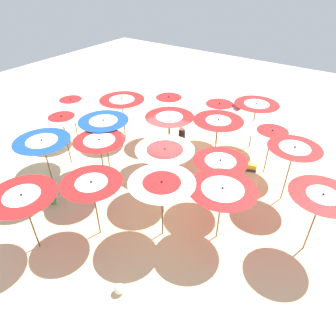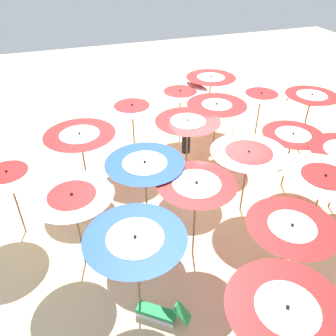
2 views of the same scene
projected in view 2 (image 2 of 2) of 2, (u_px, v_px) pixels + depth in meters
The scene contains 23 objects.
ground at pixel (215, 199), 11.62m from camera, with size 39.81×39.81×0.04m, color beige.
beach_umbrella_0 at pixel (211, 81), 14.64m from camera, with size 2.10×2.10×2.40m.
beach_umbrella_1 at pixel (180, 95), 13.84m from camera, with size 2.21×2.21×2.22m.
beach_umbrella_2 at pixel (132, 110), 12.31m from camera, with size 2.15×2.15×2.40m.
beach_umbrella_3 at pixel (80, 139), 10.90m from camera, with size 2.26×2.26×2.24m.
beach_umbrella_4 at pixel (8, 177), 9.19m from camera, with size 2.08×2.08×2.26m.
beach_umbrella_5 at pixel (261, 97), 13.77m from camera, with size 2.14×2.14×2.18m.
beach_umbrella_6 at pixel (216, 110), 12.73m from camera, with size 2.21×2.21×2.26m.
beach_umbrella_7 at pixel (188, 126), 11.10m from camera, with size 2.11×2.11×2.50m.
beach_umbrella_8 at pixel (145, 168), 9.02m from camera, with size 2.09×2.09×2.55m.
beach_umbrella_9 at pixel (73, 201), 8.11m from camera, with size 1.98×1.98×2.44m.
beach_umbrella_10 at pixel (311, 100), 12.86m from camera, with size 1.95×1.95×2.49m.
beach_umbrella_11 at pixel (292, 138), 11.08m from camera, with size 1.96×1.96×2.14m.
beach_umbrella_12 at pixel (248, 157), 10.01m from camera, with size 2.23×2.23×2.25m.
beach_umbrella_13 at pixel (196, 190), 8.38m from camera, with size 1.96×1.96×2.51m.
beach_umbrella_14 at pixel (136, 245), 7.01m from camera, with size 2.13×2.13×2.44m.
beach_umbrella_17 at pixel (324, 182), 8.86m from camera, with size 2.15×2.15×2.37m.
beach_umbrella_18 at pixel (291, 231), 7.42m from camera, with size 1.97×1.97×2.32m.
beach_umbrella_19 at pixel (286, 313), 5.82m from camera, with size 2.11×2.11×2.32m.
lounger_0 at pixel (161, 313), 7.91m from camera, with size 1.01×1.19×0.68m.
lounger_1 at pixel (164, 168), 12.73m from camera, with size 1.16×1.12×0.51m.
lounger_2 at pixel (240, 141), 14.33m from camera, with size 0.69×1.22×0.69m.
beachgoer_0 at pixel (186, 149), 12.43m from camera, with size 0.30×0.30×1.77m.
Camera 2 is at (-7.98, 4.40, 7.44)m, focal length 36.81 mm.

